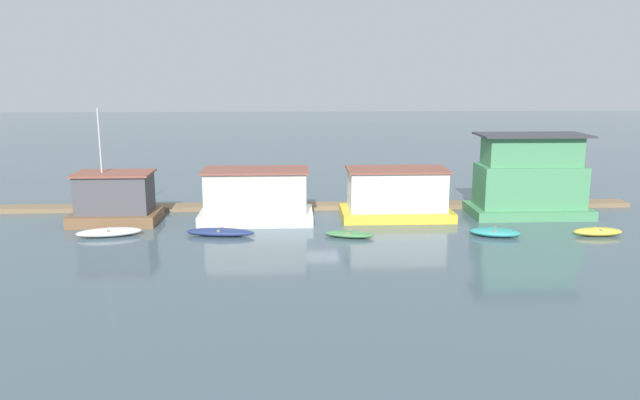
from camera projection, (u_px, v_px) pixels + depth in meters
ground_plane at (319, 219)px, 39.13m from camera, size 200.00×200.00×0.00m
dock_walkway at (317, 206)px, 41.99m from camera, size 42.40×1.49×0.30m
houseboat_brown at (115, 200)px, 37.84m from camera, size 5.16×3.46×6.97m
houseboat_white at (256, 197)px, 38.13m from camera, size 6.89×3.70×3.25m
houseboat_yellow at (396, 195)px, 39.08m from camera, size 6.90×3.84×3.13m
houseboat_green at (530, 180)px, 39.55m from camera, size 7.43×3.83×5.22m
dinghy_white at (109, 232)px, 34.98m from camera, size 3.74×1.99×0.45m
dinghy_navy at (220, 232)px, 35.02m from camera, size 4.01×1.60×0.43m
dinghy_green at (349, 234)px, 34.74m from camera, size 2.93×1.69×0.36m
dinghy_teal at (495, 232)px, 34.95m from camera, size 3.03×2.08×0.46m
dinghy_yellow at (598, 232)px, 35.08m from camera, size 2.76×1.08×0.45m
mooring_post_far_left at (297, 201)px, 40.83m from camera, size 0.28×0.28×1.50m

